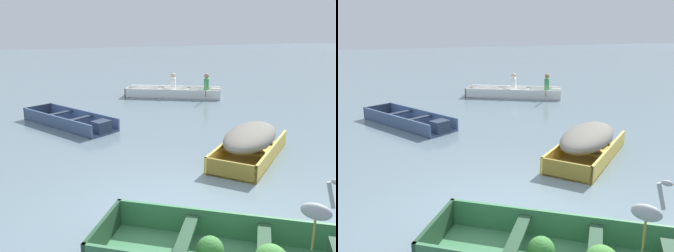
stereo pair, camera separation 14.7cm
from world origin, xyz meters
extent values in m
plane|color=slate|center=(0.00, 0.00, 0.00)|extent=(80.00, 80.00, 0.00)
cube|color=#387047|center=(0.33, -0.76, 0.20)|extent=(2.54, 1.78, 0.41)
cube|color=#1E3D27|center=(-1.22, -0.35, 0.20)|extent=(0.70, 0.97, 0.41)
cube|color=#1E3D27|center=(0.39, -1.47, 0.31)|extent=(0.73, 0.95, 0.04)
cube|color=#1E3D27|center=(-0.36, -0.95, 0.31)|extent=(0.73, 0.95, 0.04)
sphere|color=#387533|center=(-0.13, -1.15, 0.20)|extent=(0.33, 0.33, 0.33)
cube|color=#E5BC47|center=(2.35, 1.83, 0.02)|extent=(2.64, 2.49, 0.04)
cube|color=#E5BC47|center=(2.03, 2.19, 0.17)|extent=(2.01, 1.77, 0.35)
cube|color=#E5BC47|center=(2.66, 1.47, 0.17)|extent=(2.01, 1.77, 0.35)
cube|color=olive|center=(1.38, 0.98, 0.17)|extent=(0.70, 0.79, 0.35)
cube|color=olive|center=(3.20, 2.58, 0.19)|extent=(0.57, 0.58, 0.31)
cube|color=olive|center=(2.64, 2.09, 0.26)|extent=(0.72, 0.79, 0.04)
cube|color=olive|center=(2.05, 1.57, 0.26)|extent=(0.72, 0.79, 0.04)
ellipsoid|color=#6B665B|center=(2.35, 1.83, 0.47)|extent=(2.25, 2.14, 0.43)
cube|color=#475B7F|center=(-0.91, 5.96, 0.02)|extent=(2.36, 3.21, 0.04)
cube|color=#475B7F|center=(-0.52, 6.18, 0.17)|extent=(1.57, 2.77, 0.35)
cube|color=#475B7F|center=(-1.31, 5.74, 0.17)|extent=(1.57, 2.77, 0.35)
cube|color=#273246|center=(-1.66, 7.31, 0.17)|extent=(0.86, 0.51, 0.35)
cube|color=#273246|center=(-0.24, 4.75, 0.19)|extent=(0.55, 0.52, 0.31)
cube|color=#273246|center=(-0.69, 5.55, 0.26)|extent=(0.82, 0.55, 0.04)
cube|color=#273246|center=(-1.14, 6.37, 0.26)|extent=(0.82, 0.55, 0.04)
cube|color=white|center=(3.39, 8.80, 0.02)|extent=(3.69, 2.61, 0.04)
cube|color=white|center=(3.61, 9.22, 0.18)|extent=(3.24, 1.78, 0.36)
cube|color=white|center=(3.17, 8.38, 0.18)|extent=(3.24, 1.78, 0.36)
cube|color=gray|center=(1.80, 9.65, 0.18)|extent=(0.52, 0.90, 0.36)
cube|color=gray|center=(4.84, 8.02, 0.20)|extent=(0.53, 0.57, 0.33)
cube|color=gray|center=(3.87, 8.54, 0.27)|extent=(0.57, 0.86, 0.04)
cube|color=gray|center=(2.91, 9.06, 0.27)|extent=(0.57, 0.86, 0.04)
cube|color=white|center=(3.39, 8.80, 0.51)|extent=(0.29, 0.33, 0.44)
sphere|color=beige|center=(3.39, 8.80, 0.83)|extent=(0.18, 0.18, 0.18)
cube|color=#338C4C|center=(4.52, 8.19, 0.51)|extent=(0.29, 0.33, 0.44)
sphere|color=#9E7051|center=(4.52, 8.19, 0.83)|extent=(0.18, 0.18, 0.18)
cylinder|color=tan|center=(4.89, 8.90, 0.41)|extent=(0.34, 0.59, 0.55)
cylinder|color=tan|center=(4.14, 7.49, 0.41)|extent=(0.34, 0.59, 0.55)
cylinder|color=olive|center=(0.75, -1.82, 0.61)|extent=(0.02, 0.02, 0.35)
cylinder|color=olive|center=(0.71, -1.85, 0.61)|extent=(0.02, 0.02, 0.35)
ellipsoid|color=#93999E|center=(0.73, -1.84, 0.88)|extent=(0.31, 0.34, 0.18)
cylinder|color=#93999E|center=(0.80, -1.93, 1.10)|extent=(0.10, 0.12, 0.28)
ellipsoid|color=#93999E|center=(0.83, -1.96, 1.25)|extent=(0.11, 0.12, 0.06)
camera|label=1|loc=(-1.97, -4.56, 2.77)|focal=40.00mm
camera|label=2|loc=(-1.84, -4.61, 2.77)|focal=40.00mm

